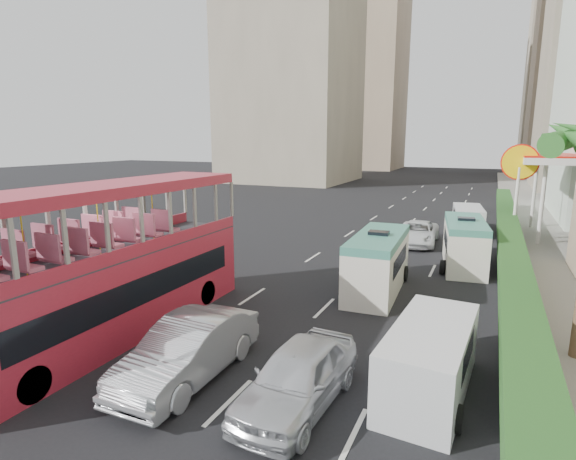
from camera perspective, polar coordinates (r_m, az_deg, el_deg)
The scene contains 16 objects.
ground_plane at distance 13.45m, azimuth -1.28°, elevation -17.22°, with size 200.00×200.00×0.00m, color black.
double_decker_bus at distance 15.88m, azimuth -21.27°, elevation -3.65°, with size 2.50×11.00×5.06m, color #B62337.
car_silver_lane_a at distance 13.32m, azimuth -12.39°, elevation -17.81°, with size 1.74×5.00×1.65m, color silver.
car_silver_lane_b at distance 11.92m, azimuth 1.28°, elevation -21.33°, with size 1.82×4.52×1.54m, color silver.
van_asset at distance 29.40m, azimuth 16.03°, elevation -1.68°, with size 2.30×5.00×1.39m, color silver.
minibus_near at distance 19.69m, azimuth 11.32°, elevation -4.11°, with size 1.87×5.62×2.49m, color silver.
minibus_far at distance 24.69m, azimuth 21.48°, elevation -1.61°, with size 1.83×5.48×2.43m, color silver.
panel_van_near at distance 12.54m, azimuth 17.55°, elevation -15.40°, with size 1.80×4.51×1.80m, color silver.
panel_van_far at distance 33.80m, azimuth 21.85°, elevation 1.19°, with size 1.83×4.58×1.83m, color silver.
sidewalk at distance 36.39m, azimuth 30.08°, elevation -0.18°, with size 6.00×120.00×0.18m, color #99968C.
kerb_wall at distance 25.31m, azimuth 26.16°, elevation -2.93°, with size 0.30×44.00×1.00m, color silver.
hedge at distance 25.13m, azimuth 26.33°, elevation -1.05°, with size 1.10×44.00×0.70m, color #2D6626.
shell_station at distance 34.17m, azimuth 32.49°, elevation 3.43°, with size 6.50×8.00×5.50m, color silver.
tower_far_b at distance 116.03m, azimuth 31.53°, elevation 16.53°, with size 14.00×14.00×40.00m, color tan.
tower_left_a at distance 74.41m, azimuth 0.51°, elevation 26.67°, with size 18.00×18.00×52.00m, color tan.
tower_left_b at distance 105.52m, azimuth 9.82°, elevation 20.30°, with size 16.00×16.00×46.00m, color tan.
Camera 1 is at (5.14, -10.62, 6.45)m, focal length 28.00 mm.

